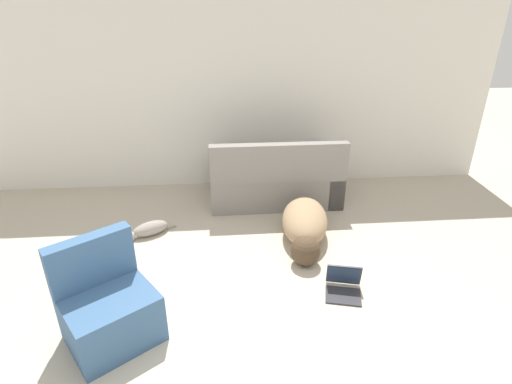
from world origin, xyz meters
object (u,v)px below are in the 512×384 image
(laptop_open, at_px, (344,283))
(side_chair, at_px, (108,308))
(couch, at_px, (275,181))
(dog, at_px, (305,224))
(cat, at_px, (149,229))

(laptop_open, distance_m, side_chair, 1.99)
(couch, height_order, laptop_open, couch)
(couch, distance_m, side_chair, 2.76)
(dog, xyz_separation_m, cat, (-1.72, 0.22, -0.11))
(dog, relative_size, side_chair, 1.65)
(couch, xyz_separation_m, dog, (0.20, -0.99, -0.09))
(laptop_open, bearing_deg, couch, 115.54)
(couch, distance_m, cat, 1.71)
(cat, height_order, side_chair, side_chair)
(couch, distance_m, dog, 1.01)
(dog, xyz_separation_m, side_chair, (-1.76, -1.29, 0.09))
(side_chair, bearing_deg, laptop_open, -24.22)
(cat, bearing_deg, side_chair, 58.63)
(cat, xyz_separation_m, side_chair, (-0.04, -1.51, 0.20))
(couch, distance_m, laptop_open, 1.94)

